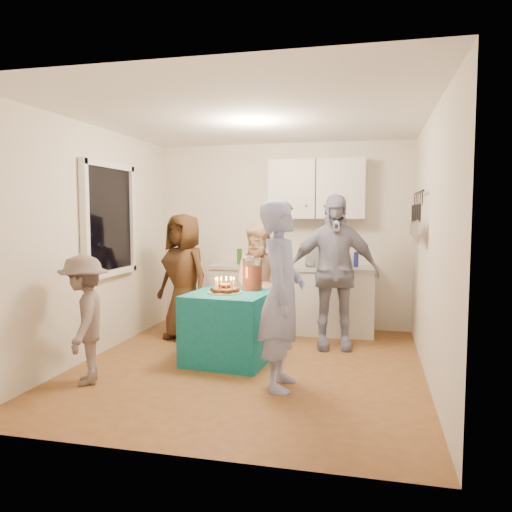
% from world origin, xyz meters
% --- Properties ---
extents(floor, '(4.00, 4.00, 0.00)m').
position_xyz_m(floor, '(0.00, 0.00, 0.00)').
color(floor, brown).
rests_on(floor, ground).
extents(ceiling, '(4.00, 4.00, 0.00)m').
position_xyz_m(ceiling, '(0.00, 0.00, 2.60)').
color(ceiling, white).
rests_on(ceiling, floor).
extents(back_wall, '(3.60, 3.60, 0.00)m').
position_xyz_m(back_wall, '(0.00, 2.00, 1.30)').
color(back_wall, silver).
rests_on(back_wall, floor).
extents(left_wall, '(4.00, 4.00, 0.00)m').
position_xyz_m(left_wall, '(-1.80, 0.00, 1.30)').
color(left_wall, silver).
rests_on(left_wall, floor).
extents(right_wall, '(4.00, 4.00, 0.00)m').
position_xyz_m(right_wall, '(1.80, 0.00, 1.30)').
color(right_wall, silver).
rests_on(right_wall, floor).
extents(window_night, '(0.04, 1.00, 1.20)m').
position_xyz_m(window_night, '(-1.77, 0.30, 1.55)').
color(window_night, black).
rests_on(window_night, left_wall).
extents(counter, '(2.20, 0.58, 0.86)m').
position_xyz_m(counter, '(0.20, 1.70, 0.43)').
color(counter, white).
rests_on(counter, floor).
extents(countertop, '(2.24, 0.62, 0.05)m').
position_xyz_m(countertop, '(0.20, 1.70, 0.89)').
color(countertop, beige).
rests_on(countertop, counter).
extents(upper_cabinet, '(1.30, 0.30, 0.80)m').
position_xyz_m(upper_cabinet, '(0.50, 1.85, 1.95)').
color(upper_cabinet, white).
rests_on(upper_cabinet, back_wall).
extents(pot_rack, '(0.12, 1.00, 0.60)m').
position_xyz_m(pot_rack, '(1.72, 0.70, 1.60)').
color(pot_rack, black).
rests_on(pot_rack, right_wall).
extents(microwave, '(0.53, 0.40, 0.27)m').
position_xyz_m(microwave, '(0.62, 1.70, 1.05)').
color(microwave, white).
rests_on(microwave, countertop).
extents(party_table, '(0.93, 0.93, 0.76)m').
position_xyz_m(party_table, '(-0.25, 0.14, 0.38)').
color(party_table, '#13757D').
rests_on(party_table, floor).
extents(donut_cake, '(0.38, 0.38, 0.18)m').
position_xyz_m(donut_cake, '(-0.29, 0.12, 0.85)').
color(donut_cake, '#381C0C').
rests_on(donut_cake, party_table).
extents(punch_jar, '(0.22, 0.22, 0.34)m').
position_xyz_m(punch_jar, '(-0.05, 0.39, 0.93)').
color(punch_jar, red).
rests_on(punch_jar, party_table).
extents(man_birthday, '(0.45, 0.66, 1.75)m').
position_xyz_m(man_birthday, '(0.45, -0.54, 0.87)').
color(man_birthday, '#96A1DA').
rests_on(man_birthday, floor).
extents(woman_back_left, '(0.94, 0.81, 1.62)m').
position_xyz_m(woman_back_left, '(-1.09, 0.95, 0.81)').
color(woman_back_left, brown).
rests_on(woman_back_left, floor).
extents(woman_back_center, '(0.74, 0.58, 1.50)m').
position_xyz_m(woman_back_center, '(-0.07, 0.91, 0.75)').
color(woman_back_center, tan).
rests_on(woman_back_center, floor).
extents(woman_back_right, '(1.14, 0.61, 1.85)m').
position_xyz_m(woman_back_right, '(0.81, 0.96, 0.92)').
color(woman_back_right, '#111239').
rests_on(woman_back_right, floor).
extents(child_near_left, '(0.75, 0.92, 1.24)m').
position_xyz_m(child_near_left, '(-1.40, -0.84, 0.62)').
color(child_near_left, '#5E4E4B').
rests_on(child_near_left, floor).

